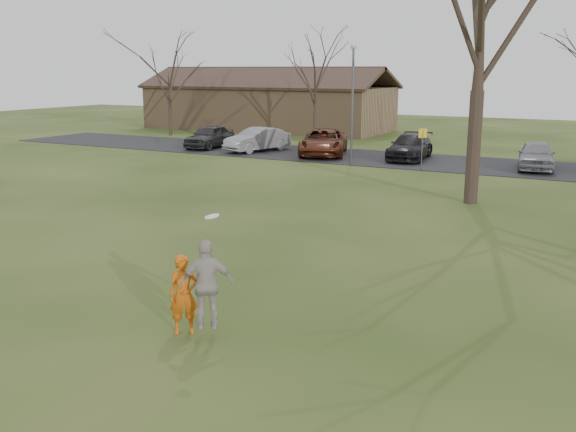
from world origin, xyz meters
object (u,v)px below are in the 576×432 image
(car_2, at_px, (324,142))
(big_tree, at_px, (483,10))
(car_3, at_px, (410,147))
(car_1, at_px, (257,139))
(player_defender, at_px, (184,295))
(car_4, at_px, (536,155))
(building, at_px, (268,106))
(car_0, at_px, (209,136))
(catching_play, at_px, (207,284))
(lamp_post, at_px, (353,88))

(car_2, distance_m, big_tree, 15.72)
(car_3, height_order, big_tree, big_tree)
(car_1, bearing_deg, player_defender, -44.51)
(car_4, relative_size, building, 0.20)
(car_3, xyz_separation_m, car_4, (6.70, -0.58, 0.02))
(car_0, bearing_deg, car_1, -6.07)
(catching_play, xyz_separation_m, lamp_post, (-6.50, 22.61, 2.88))
(car_0, relative_size, car_1, 0.98)
(car_2, bearing_deg, car_0, 162.06)
(car_1, distance_m, catching_play, 27.99)
(car_4, relative_size, lamp_post, 0.67)
(car_4, distance_m, building, 26.61)
(building, bearing_deg, car_1, -62.71)
(lamp_post, bearing_deg, big_tree, -43.15)
(building, height_order, big_tree, big_tree)
(car_2, relative_size, catching_play, 2.44)
(car_1, distance_m, lamp_post, 7.93)
(player_defender, distance_m, car_1, 27.66)
(car_1, height_order, big_tree, big_tree)
(player_defender, xyz_separation_m, car_2, (-8.58, 24.79, 0.02))
(player_defender, relative_size, car_3, 0.32)
(car_1, height_order, car_2, car_2)
(car_1, xyz_separation_m, car_4, (16.04, 0.34, 0.00))
(car_1, xyz_separation_m, car_3, (9.34, 0.91, -0.02))
(car_1, xyz_separation_m, lamp_post, (6.99, -1.91, 3.21))
(car_1, height_order, catching_play, catching_play)
(building, bearing_deg, car_3, -37.78)
(car_1, distance_m, big_tree, 18.77)
(car_1, relative_size, lamp_post, 0.69)
(car_4, bearing_deg, car_3, 167.24)
(catching_play, bearing_deg, car_1, 118.81)
(player_defender, distance_m, car_3, 25.64)
(car_2, bearing_deg, car_4, -19.32)
(building, xyz_separation_m, big_tree, (22.00, -23.00, 5.07))
(player_defender, distance_m, big_tree, 16.43)
(catching_play, relative_size, building, 0.11)
(car_3, xyz_separation_m, lamp_post, (-2.35, -2.83, 3.24))
(car_0, distance_m, lamp_post, 11.24)
(catching_play, xyz_separation_m, big_tree, (1.50, 15.11, 5.91))
(car_1, height_order, lamp_post, lamp_post)
(car_4, xyz_separation_m, big_tree, (-1.05, -9.75, 6.24))
(car_3, xyz_separation_m, building, (-16.35, 12.67, 1.20))
(car_0, bearing_deg, car_2, -2.90)
(player_defender, height_order, lamp_post, lamp_post)
(player_defender, distance_m, car_2, 26.23)
(car_4, distance_m, catching_play, 24.99)
(catching_play, bearing_deg, car_3, 99.26)
(car_4, bearing_deg, big_tree, -103.97)
(car_0, xyz_separation_m, car_3, (12.93, 0.81, -0.03))
(car_0, bearing_deg, car_3, -0.81)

